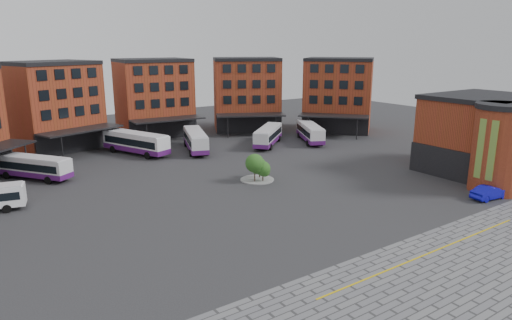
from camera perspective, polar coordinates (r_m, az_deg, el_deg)
ground at (r=49.49m, az=6.20°, el=-6.21°), size 160.00×160.00×0.00m
yellow_line at (r=42.33m, az=20.98°, el=-10.75°), size 26.00×0.15×0.02m
main_building at (r=78.23m, az=-15.14°, el=6.44°), size 94.14×42.48×14.60m
east_building at (r=68.29m, az=26.73°, el=2.67°), size 17.40×15.40×10.60m
tree_island at (r=58.60m, az=0.30°, el=-0.84°), size 4.40×4.40×3.74m
bus_b at (r=66.50m, az=-26.09°, el=-0.76°), size 8.39×10.30×3.07m
bus_c at (r=75.73m, az=-14.79°, el=2.13°), size 7.37×12.71×3.54m
bus_d at (r=76.26m, az=-7.57°, el=2.49°), size 6.56×12.08×3.34m
bus_e at (r=79.80m, az=1.53°, el=3.09°), size 10.33×9.52×3.22m
bus_f at (r=83.31m, az=6.78°, el=3.47°), size 7.60×11.35×3.22m
blue_car at (r=58.75m, az=27.18°, el=-3.62°), size 4.96×2.27×1.58m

